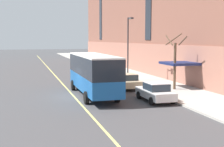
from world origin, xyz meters
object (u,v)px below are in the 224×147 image
at_px(parked_car_darkgray_2, 81,62).
at_px(street_tree_mid_block, 175,61).
at_px(city_bus, 93,72).
at_px(street_lamp, 129,42).
at_px(parked_car_champagne_4, 127,81).
at_px(parked_car_darkgray_1, 102,70).
at_px(parked_car_white_3, 155,92).

distance_m(parked_car_darkgray_2, street_tree_mid_block, 29.81).
xyz_separation_m(city_bus, street_tree_mid_block, (8.33, 0.67, 0.77)).
height_order(street_tree_mid_block, street_lamp, street_lamp).
height_order(parked_car_champagne_4, street_tree_mid_block, street_tree_mid_block).
distance_m(parked_car_darkgray_1, parked_car_champagne_4, 11.42).
bearing_deg(parked_car_white_3, street_lamp, 81.50).
bearing_deg(parked_car_white_3, parked_car_darkgray_1, 89.69).
distance_m(city_bus, street_lamp, 10.55).
bearing_deg(parked_car_champagne_4, parked_car_white_3, -88.80).
xyz_separation_m(parked_car_darkgray_1, street_lamp, (1.69, -6.20, 3.88)).
height_order(city_bus, parked_car_darkgray_2, city_bus).
xyz_separation_m(parked_car_white_3, street_lamp, (1.79, 11.95, 3.88)).
relative_size(parked_car_white_3, street_tree_mid_block, 0.80).
relative_size(street_tree_mid_block, street_lamp, 0.74).
distance_m(city_bus, parked_car_champagne_4, 5.33).
distance_m(parked_car_white_3, street_lamp, 12.69).
xyz_separation_m(parked_car_darkgray_2, parked_car_champagne_4, (-0.13, -27.14, -0.00)).
xyz_separation_m(city_bus, parked_car_darkgray_2, (4.33, 30.13, -1.35)).
xyz_separation_m(parked_car_darkgray_1, parked_car_darkgray_2, (-0.11, 15.73, 0.00)).
height_order(parked_car_darkgray_1, parked_car_darkgray_2, same).
distance_m(city_bus, parked_car_white_3, 5.89).
xyz_separation_m(parked_car_white_3, parked_car_champagne_4, (-0.14, 6.74, -0.00)).
xyz_separation_m(parked_car_darkgray_2, street_tree_mid_block, (4.00, -29.46, 2.12)).
bearing_deg(parked_car_champagne_4, street_lamp, 69.71).
xyz_separation_m(parked_car_darkgray_2, parked_car_white_3, (0.01, -33.88, -0.00)).
height_order(parked_car_darkgray_2, street_lamp, street_lamp).
bearing_deg(parked_car_champagne_4, parked_car_darkgray_2, 89.72).
bearing_deg(parked_car_champagne_4, parked_car_darkgray_1, 88.80).
bearing_deg(parked_car_darkgray_1, parked_car_darkgray_2, 90.39).
height_order(city_bus, street_lamp, street_lamp).
xyz_separation_m(city_bus, parked_car_white_3, (4.34, -3.74, -1.35)).
bearing_deg(city_bus, parked_car_darkgray_2, 81.82).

